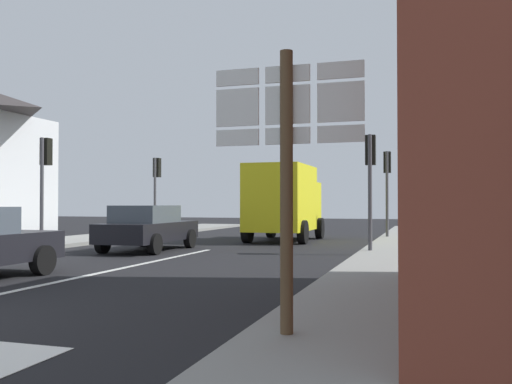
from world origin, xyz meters
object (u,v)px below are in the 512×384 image
traffic_light_far_right (387,174)px  traffic_light_near_right (370,166)px  traffic_light_near_left (45,167)px  traffic_light_far_left (156,178)px  route_sign_post (287,161)px  sedan_far (148,227)px  delivery_truck (284,200)px

traffic_light_far_right → traffic_light_near_right: size_ratio=1.04×
traffic_light_near_right → traffic_light_near_left: (-10.53, -1.43, 0.09)m
traffic_light_near_right → traffic_light_far_left: bearing=148.3°
route_sign_post → traffic_light_far_right: traffic_light_far_right is taller
sedan_far → delivery_truck: delivery_truck is taller
traffic_light_far_left → traffic_light_near_right: traffic_light_far_left is taller
traffic_light_near_right → sedan_far: bearing=-173.8°
sedan_far → traffic_light_far_left: bearing=115.7°
sedan_far → traffic_light_near_right: traffic_light_near_right is taller
traffic_light_near_left → traffic_light_near_right: bearing=7.7°
traffic_light_far_right → traffic_light_near_left: traffic_light_far_right is taller
traffic_light_far_left → traffic_light_near_left: 7.92m
route_sign_post → traffic_light_near_left: 14.44m
delivery_truck → route_sign_post: size_ratio=1.56×
traffic_light_near_right → route_sign_post: bearing=-89.0°
traffic_light_far_right → traffic_light_near_left: bearing=-140.8°
sedan_far → traffic_light_far_right: bearing=48.3°
traffic_light_far_left → traffic_light_near_right: bearing=-31.7°
traffic_light_far_right → traffic_light_near_left: (-10.53, -8.57, -0.01)m
sedan_far → traffic_light_near_right: size_ratio=1.18×
traffic_light_far_right → traffic_light_far_left: 10.55m
route_sign_post → traffic_light_near_left: size_ratio=0.86×
delivery_truck → traffic_light_far_right: traffic_light_far_right is taller
sedan_far → route_sign_post: 12.65m
traffic_light_far_left → traffic_light_near_left: size_ratio=0.99×
route_sign_post → traffic_light_near_left: traffic_light_near_left is taller
traffic_light_near_right → traffic_light_near_left: traffic_light_near_left is taller
traffic_light_far_left → traffic_light_far_right: bearing=3.6°
sedan_far → traffic_light_far_right: (7.04, 7.91, 2.00)m
traffic_light_far_right → traffic_light_far_left: (-10.53, -0.66, -0.05)m
route_sign_post → delivery_truck: bearing=104.5°
sedan_far → traffic_light_far_left: traffic_light_far_left is taller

